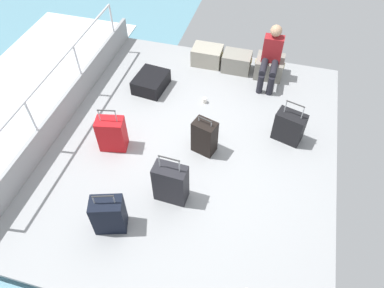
% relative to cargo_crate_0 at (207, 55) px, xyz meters
% --- Properties ---
extents(ground_plane, '(4.40, 5.20, 0.06)m').
position_rel_cargo_crate_0_xyz_m(ground_plane, '(0.30, -2.17, -0.20)').
color(ground_plane, '#939699').
extents(gunwale_port, '(0.06, 5.20, 0.45)m').
position_rel_cargo_crate_0_xyz_m(gunwale_port, '(-1.87, -2.17, 0.05)').
color(gunwale_port, '#939699').
rests_on(gunwale_port, ground_plane).
extents(railing_port, '(0.04, 4.20, 1.02)m').
position_rel_cargo_crate_0_xyz_m(railing_port, '(-1.87, -2.17, 0.61)').
color(railing_port, silver).
rests_on(railing_port, ground_plane).
extents(sea_wake, '(12.00, 12.00, 0.01)m').
position_rel_cargo_crate_0_xyz_m(sea_wake, '(-3.30, -2.17, -0.51)').
color(sea_wake, '#598C9E').
rests_on(sea_wake, ground_plane).
extents(cargo_crate_0, '(0.60, 0.41, 0.35)m').
position_rel_cargo_crate_0_xyz_m(cargo_crate_0, '(0.00, 0.00, 0.00)').
color(cargo_crate_0, '#9E9989').
rests_on(cargo_crate_0, ground_plane).
extents(cargo_crate_1, '(0.56, 0.39, 0.35)m').
position_rel_cargo_crate_0_xyz_m(cargo_crate_1, '(0.59, -0.06, 0.00)').
color(cargo_crate_1, gray).
rests_on(cargo_crate_1, ground_plane).
extents(cargo_crate_2, '(0.54, 0.47, 0.36)m').
position_rel_cargo_crate_0_xyz_m(cargo_crate_2, '(1.21, -0.05, 0.01)').
color(cargo_crate_2, gray).
rests_on(cargo_crate_2, ground_plane).
extents(passenger_seated, '(0.34, 0.66, 1.06)m').
position_rel_cargo_crate_0_xyz_m(passenger_seated, '(1.21, -0.23, 0.38)').
color(passenger_seated, maroon).
rests_on(passenger_seated, ground_plane).
extents(suitcase_0, '(0.58, 0.68, 0.26)m').
position_rel_cargo_crate_0_xyz_m(suitcase_0, '(-0.80, -1.01, -0.04)').
color(suitcase_0, black).
rests_on(suitcase_0, ground_plane).
extents(suitcase_1, '(0.40, 0.32, 0.67)m').
position_rel_cargo_crate_0_xyz_m(suitcase_1, '(0.50, -2.21, 0.12)').
color(suitcase_1, black).
rests_on(suitcase_1, ground_plane).
extents(suitcase_2, '(0.50, 0.37, 0.74)m').
position_rel_cargo_crate_0_xyz_m(suitcase_2, '(1.71, -1.62, 0.09)').
color(suitcase_2, black).
rests_on(suitcase_2, ground_plane).
extents(suitcase_3, '(0.45, 0.33, 0.78)m').
position_rel_cargo_crate_0_xyz_m(suitcase_3, '(-0.88, -2.51, 0.11)').
color(suitcase_3, red).
rests_on(suitcase_3, ground_plane).
extents(suitcase_4, '(0.45, 0.26, 0.85)m').
position_rel_cargo_crate_0_xyz_m(suitcase_4, '(0.27, -3.16, 0.14)').
color(suitcase_4, black).
rests_on(suitcase_4, ground_plane).
extents(suitcase_5, '(0.46, 0.37, 0.71)m').
position_rel_cargo_crate_0_xyz_m(suitcase_5, '(-0.35, -3.81, 0.11)').
color(suitcase_5, black).
rests_on(suitcase_5, ground_plane).
extents(paper_cup, '(0.08, 0.08, 0.10)m').
position_rel_cargo_crate_0_xyz_m(paper_cup, '(0.23, -1.14, -0.12)').
color(paper_cup, white).
rests_on(paper_cup, ground_plane).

